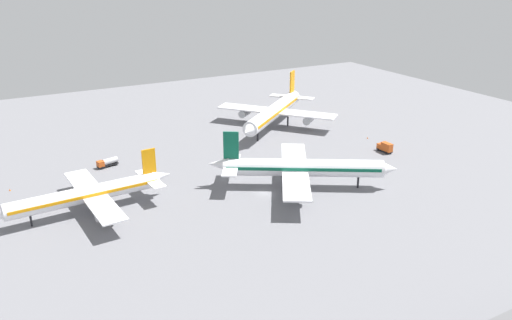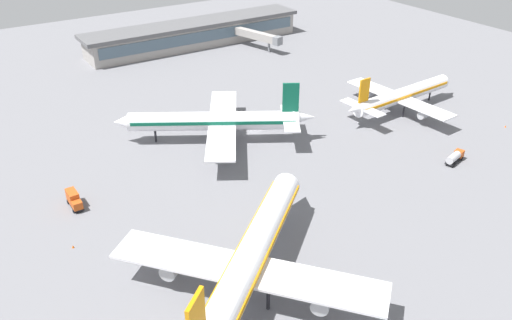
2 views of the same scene
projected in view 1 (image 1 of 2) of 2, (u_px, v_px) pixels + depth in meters
The scene contains 8 objects.
ground at pixel (264, 194), 136.23m from camera, with size 288.00×288.00×0.00m, color slate.
airplane_at_gate at pixel (88, 194), 124.30m from camera, with size 43.87×35.22×13.35m.
airplane_taxiing at pixel (301, 168), 138.28m from camera, with size 45.83×38.44×15.57m.
airplane_distant at pixel (275, 111), 189.31m from camera, with size 46.84×41.56×17.20m.
fuel_truck at pixel (108, 162), 153.93m from camera, with size 6.57×3.42×2.50m.
catering_truck at pixel (385, 147), 165.60m from camera, with size 2.28×5.63×3.30m.
safety_cone_near_gate at pixel (10, 190), 137.77m from camera, with size 0.44×0.44×0.60m, color #EA590C.
safety_cone_mid_apron at pixel (368, 138), 179.03m from camera, with size 0.44×0.44×0.60m, color #EA590C.
Camera 1 is at (-61.81, -107.60, 56.96)m, focal length 36.10 mm.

